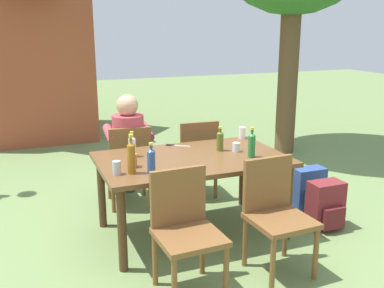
{
  "coord_description": "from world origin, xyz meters",
  "views": [
    {
      "loc": [
        -1.38,
        -3.5,
        1.85
      ],
      "look_at": [
        0.0,
        0.0,
        0.84
      ],
      "focal_mm": 41.74,
      "sensor_mm": 36.0,
      "label": 1
    }
  ],
  "objects_px": {
    "chair_far_left": "(129,162)",
    "table_knife": "(176,145)",
    "backpack_by_near_side": "(326,206)",
    "bottle_clear": "(132,146)",
    "chair_near_left": "(185,225)",
    "bottle_olive": "(220,140)",
    "chair_near_right": "(275,209)",
    "bottle_blue": "(151,160)",
    "brick_kiosk": "(30,46)",
    "backpack_by_far_side": "(309,190)",
    "cup_glass": "(236,147)",
    "cup_steel": "(117,168)",
    "chair_far_right": "(196,154)",
    "cup_white": "(242,133)",
    "cup_terracotta": "(132,160)",
    "bottle_green": "(252,144)",
    "bottle_amber": "(131,157)",
    "person_in_white_shirt": "(127,143)",
    "dining_table": "(192,166)"
  },
  "relations": [
    {
      "from": "chair_far_left",
      "to": "table_knife",
      "type": "height_order",
      "value": "chair_far_left"
    },
    {
      "from": "backpack_by_near_side",
      "to": "bottle_clear",
      "type": "bearing_deg",
      "value": 160.79
    },
    {
      "from": "chair_near_left",
      "to": "bottle_olive",
      "type": "relative_size",
      "value": 3.83
    },
    {
      "from": "chair_near_right",
      "to": "bottle_blue",
      "type": "relative_size",
      "value": 3.5
    },
    {
      "from": "brick_kiosk",
      "to": "chair_far_left",
      "type": "bearing_deg",
      "value": -78.96
    },
    {
      "from": "bottle_olive",
      "to": "backpack_by_far_side",
      "type": "bearing_deg",
      "value": -2.8
    },
    {
      "from": "chair_near_left",
      "to": "brick_kiosk",
      "type": "height_order",
      "value": "brick_kiosk"
    },
    {
      "from": "cup_glass",
      "to": "bottle_blue",
      "type": "bearing_deg",
      "value": -160.86
    },
    {
      "from": "cup_steel",
      "to": "bottle_blue",
      "type": "bearing_deg",
      "value": -15.94
    },
    {
      "from": "chair_far_right",
      "to": "cup_white",
      "type": "distance_m",
      "value": 0.59
    },
    {
      "from": "backpack_by_far_side",
      "to": "bottle_clear",
      "type": "bearing_deg",
      "value": 174.9
    },
    {
      "from": "cup_steel",
      "to": "cup_terracotta",
      "type": "xyz_separation_m",
      "value": [
        0.16,
        0.14,
        0.0
      ]
    },
    {
      "from": "bottle_olive",
      "to": "backpack_by_near_side",
      "type": "relative_size",
      "value": 0.5
    },
    {
      "from": "cup_white",
      "to": "cup_terracotta",
      "type": "relative_size",
      "value": 1.06
    },
    {
      "from": "cup_white",
      "to": "bottle_olive",
      "type": "bearing_deg",
      "value": -140.31
    },
    {
      "from": "table_knife",
      "to": "chair_near_right",
      "type": "bearing_deg",
      "value": -73.09
    },
    {
      "from": "bottle_green",
      "to": "table_knife",
      "type": "bearing_deg",
      "value": 129.37
    },
    {
      "from": "backpack_by_far_side",
      "to": "bottle_olive",
      "type": "bearing_deg",
      "value": 177.2
    },
    {
      "from": "bottle_olive",
      "to": "cup_terracotta",
      "type": "height_order",
      "value": "bottle_olive"
    },
    {
      "from": "backpack_by_far_side",
      "to": "table_knife",
      "type": "bearing_deg",
      "value": 164.99
    },
    {
      "from": "chair_near_right",
      "to": "cup_white",
      "type": "height_order",
      "value": "chair_near_right"
    },
    {
      "from": "bottle_olive",
      "to": "bottle_amber",
      "type": "distance_m",
      "value": 0.98
    },
    {
      "from": "person_in_white_shirt",
      "to": "cup_terracotta",
      "type": "height_order",
      "value": "person_in_white_shirt"
    },
    {
      "from": "person_in_white_shirt",
      "to": "bottle_green",
      "type": "xyz_separation_m",
      "value": [
        0.85,
        -1.1,
        0.18
      ]
    },
    {
      "from": "chair_near_right",
      "to": "bottle_blue",
      "type": "xyz_separation_m",
      "value": [
        -0.82,
        0.51,
        0.34
      ]
    },
    {
      "from": "chair_far_right",
      "to": "table_knife",
      "type": "height_order",
      "value": "chair_far_right"
    },
    {
      "from": "bottle_blue",
      "to": "cup_steel",
      "type": "height_order",
      "value": "bottle_blue"
    },
    {
      "from": "bottle_blue",
      "to": "backpack_by_far_side",
      "type": "bearing_deg",
      "value": 11.1
    },
    {
      "from": "backpack_by_near_side",
      "to": "chair_near_right",
      "type": "bearing_deg",
      "value": -152.46
    },
    {
      "from": "cup_terracotta",
      "to": "brick_kiosk",
      "type": "relative_size",
      "value": 0.04
    },
    {
      "from": "chair_far_right",
      "to": "cup_white",
      "type": "xyz_separation_m",
      "value": [
        0.36,
        -0.37,
        0.29
      ]
    },
    {
      "from": "chair_far_right",
      "to": "cup_steel",
      "type": "xyz_separation_m",
      "value": [
        -1.08,
        -1.02,
        0.29
      ]
    },
    {
      "from": "bottle_clear",
      "to": "backpack_by_near_side",
      "type": "xyz_separation_m",
      "value": [
        1.68,
        -0.58,
        -0.6
      ]
    },
    {
      "from": "table_knife",
      "to": "brick_kiosk",
      "type": "relative_size",
      "value": 0.07
    },
    {
      "from": "bottle_clear",
      "to": "backpack_by_near_side",
      "type": "height_order",
      "value": "bottle_clear"
    },
    {
      "from": "chair_far_left",
      "to": "bottle_blue",
      "type": "relative_size",
      "value": 3.5
    },
    {
      "from": "chair_far_left",
      "to": "chair_near_left",
      "type": "height_order",
      "value": "same"
    },
    {
      "from": "chair_far_right",
      "to": "person_in_white_shirt",
      "type": "xyz_separation_m",
      "value": [
        -0.73,
        0.11,
        0.17
      ]
    },
    {
      "from": "cup_glass",
      "to": "backpack_by_far_side",
      "type": "height_order",
      "value": "cup_glass"
    },
    {
      "from": "bottle_amber",
      "to": "bottle_blue",
      "type": "distance_m",
      "value": 0.16
    },
    {
      "from": "dining_table",
      "to": "bottle_green",
      "type": "relative_size",
      "value": 6.06
    },
    {
      "from": "cup_terracotta",
      "to": "bottle_olive",
      "type": "bearing_deg",
      "value": 11.66
    },
    {
      "from": "cup_terracotta",
      "to": "chair_far_left",
      "type": "bearing_deg",
      "value": 78.25
    },
    {
      "from": "chair_near_left",
      "to": "bottle_blue",
      "type": "xyz_separation_m",
      "value": [
        -0.09,
        0.51,
        0.34
      ]
    },
    {
      "from": "chair_far_right",
      "to": "chair_near_right",
      "type": "relative_size",
      "value": 1.0
    },
    {
      "from": "cup_steel",
      "to": "backpack_by_far_side",
      "type": "relative_size",
      "value": 0.24
    },
    {
      "from": "bottle_amber",
      "to": "cup_steel",
      "type": "height_order",
      "value": "bottle_amber"
    },
    {
      "from": "chair_near_left",
      "to": "dining_table",
      "type": "bearing_deg",
      "value": 65.2
    },
    {
      "from": "chair_far_left",
      "to": "cup_steel",
      "type": "height_order",
      "value": "chair_far_left"
    },
    {
      "from": "cup_terracotta",
      "to": "backpack_by_near_side",
      "type": "xyz_separation_m",
      "value": [
        1.75,
        -0.29,
        -0.56
      ]
    }
  ]
}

